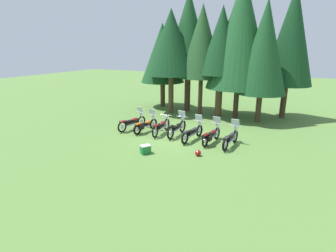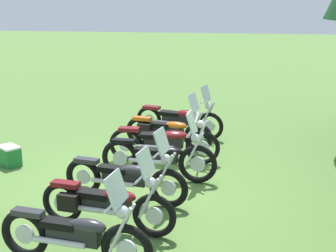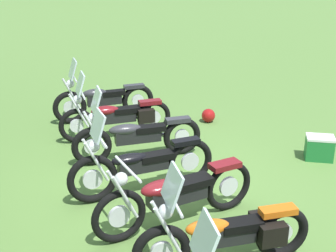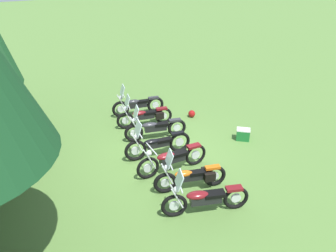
{
  "view_description": "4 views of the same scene",
  "coord_description": "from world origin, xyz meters",
  "px_view_note": "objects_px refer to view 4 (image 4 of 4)",
  "views": [
    {
      "loc": [
        5.82,
        -13.68,
        4.97
      ],
      "look_at": [
        -0.54,
        -0.08,
        0.61
      ],
      "focal_mm": 28.57,
      "sensor_mm": 36.0,
      "label": 1
    },
    {
      "loc": [
        8.61,
        1.83,
        3.46
      ],
      "look_at": [
        -0.44,
        0.34,
        1.0
      ],
      "focal_mm": 51.49,
      "sensor_mm": 36.0,
      "label": 2
    },
    {
      "loc": [
        -5.89,
        2.64,
        3.57
      ],
      "look_at": [
        0.23,
        -0.37,
        0.88
      ],
      "focal_mm": 49.74,
      "sensor_mm": 36.0,
      "label": 3
    },
    {
      "loc": [
        -9.24,
        4.05,
        6.37
      ],
      "look_at": [
        0.33,
        -0.36,
        0.81
      ],
      "focal_mm": 37.08,
      "sensor_mm": 36.0,
      "label": 4
    }
  ],
  "objects_px": {
    "motorcycle_3": "(157,144)",
    "dropped_helmet": "(192,114)",
    "motorcycle_1": "(191,176)",
    "motorcycle_6": "(137,105)",
    "motorcycle_2": "(172,159)",
    "picnic_cooler": "(243,134)",
    "motorcycle_5": "(145,116)",
    "motorcycle_0": "(204,198)",
    "motorcycle_4": "(155,128)"
  },
  "relations": [
    {
      "from": "motorcycle_3",
      "to": "dropped_helmet",
      "type": "relative_size",
      "value": 7.93
    },
    {
      "from": "motorcycle_1",
      "to": "motorcycle_6",
      "type": "xyz_separation_m",
      "value": [
        5.32,
        -0.32,
        0.01
      ]
    },
    {
      "from": "motorcycle_2",
      "to": "picnic_cooler",
      "type": "distance_m",
      "value": 3.3
    },
    {
      "from": "motorcycle_1",
      "to": "motorcycle_5",
      "type": "height_order",
      "value": "same"
    },
    {
      "from": "motorcycle_0",
      "to": "motorcycle_6",
      "type": "height_order",
      "value": "motorcycle_6"
    },
    {
      "from": "motorcycle_2",
      "to": "motorcycle_5",
      "type": "bearing_deg",
      "value": -98.19
    },
    {
      "from": "motorcycle_1",
      "to": "motorcycle_2",
      "type": "distance_m",
      "value": 1.04
    },
    {
      "from": "motorcycle_1",
      "to": "motorcycle_6",
      "type": "relative_size",
      "value": 0.98
    },
    {
      "from": "motorcycle_1",
      "to": "motorcycle_3",
      "type": "height_order",
      "value": "motorcycle_3"
    },
    {
      "from": "motorcycle_6",
      "to": "dropped_helmet",
      "type": "height_order",
      "value": "motorcycle_6"
    },
    {
      "from": "motorcycle_6",
      "to": "dropped_helmet",
      "type": "bearing_deg",
      "value": 157.37
    },
    {
      "from": "motorcycle_1",
      "to": "dropped_helmet",
      "type": "bearing_deg",
      "value": -106.6
    },
    {
      "from": "motorcycle_2",
      "to": "picnic_cooler",
      "type": "bearing_deg",
      "value": -168.95
    },
    {
      "from": "motorcycle_0",
      "to": "motorcycle_3",
      "type": "xyz_separation_m",
      "value": [
        3.07,
        0.04,
        -0.01
      ]
    },
    {
      "from": "motorcycle_4",
      "to": "motorcycle_6",
      "type": "height_order",
      "value": "motorcycle_6"
    },
    {
      "from": "motorcycle_0",
      "to": "picnic_cooler",
      "type": "relative_size",
      "value": 3.99
    },
    {
      "from": "motorcycle_6",
      "to": "dropped_helmet",
      "type": "xyz_separation_m",
      "value": [
        -1.13,
        -1.96,
        -0.31
      ]
    },
    {
      "from": "motorcycle_3",
      "to": "motorcycle_1",
      "type": "bearing_deg",
      "value": 99.49
    },
    {
      "from": "motorcycle_1",
      "to": "motorcycle_6",
      "type": "distance_m",
      "value": 5.33
    },
    {
      "from": "motorcycle_0",
      "to": "dropped_helmet",
      "type": "relative_size",
      "value": 8.02
    },
    {
      "from": "motorcycle_4",
      "to": "dropped_helmet",
      "type": "xyz_separation_m",
      "value": [
        1.03,
        -2.09,
        -0.3
      ]
    },
    {
      "from": "motorcycle_4",
      "to": "motorcycle_6",
      "type": "relative_size",
      "value": 1.05
    },
    {
      "from": "motorcycle_4",
      "to": "motorcycle_5",
      "type": "height_order",
      "value": "motorcycle_4"
    },
    {
      "from": "motorcycle_2",
      "to": "motorcycle_5",
      "type": "xyz_separation_m",
      "value": [
        3.21,
        -0.37,
        -0.02
      ]
    },
    {
      "from": "motorcycle_6",
      "to": "motorcycle_4",
      "type": "bearing_deg",
      "value": 93.77
    },
    {
      "from": "motorcycle_1",
      "to": "motorcycle_6",
      "type": "bearing_deg",
      "value": -81.52
    },
    {
      "from": "motorcycle_0",
      "to": "motorcycle_1",
      "type": "xyz_separation_m",
      "value": [
        1.03,
        -0.16,
        -0.03
      ]
    },
    {
      "from": "motorcycle_5",
      "to": "motorcycle_2",
      "type": "bearing_deg",
      "value": 91.73
    },
    {
      "from": "motorcycle_6",
      "to": "picnic_cooler",
      "type": "distance_m",
      "value": 4.52
    },
    {
      "from": "motorcycle_1",
      "to": "motorcycle_4",
      "type": "distance_m",
      "value": 3.16
    },
    {
      "from": "motorcycle_3",
      "to": "picnic_cooler",
      "type": "height_order",
      "value": "motorcycle_3"
    },
    {
      "from": "motorcycle_4",
      "to": "dropped_helmet",
      "type": "bearing_deg",
      "value": -143.87
    },
    {
      "from": "dropped_helmet",
      "to": "motorcycle_4",
      "type": "bearing_deg",
      "value": 116.31
    },
    {
      "from": "motorcycle_6",
      "to": "picnic_cooler",
      "type": "relative_size",
      "value": 3.74
    },
    {
      "from": "motorcycle_3",
      "to": "motorcycle_2",
      "type": "bearing_deg",
      "value": 98.08
    },
    {
      "from": "motorcycle_4",
      "to": "dropped_helmet",
      "type": "relative_size",
      "value": 7.87
    },
    {
      "from": "picnic_cooler",
      "to": "motorcycle_5",
      "type": "bearing_deg",
      "value": 48.7
    },
    {
      "from": "motorcycle_5",
      "to": "picnic_cooler",
      "type": "xyz_separation_m",
      "value": [
        -2.49,
        -2.84,
        -0.24
      ]
    },
    {
      "from": "motorcycle_3",
      "to": "motorcycle_6",
      "type": "bearing_deg",
      "value": -94.89
    },
    {
      "from": "dropped_helmet",
      "to": "motorcycle_0",
      "type": "bearing_deg",
      "value": 155.02
    },
    {
      "from": "motorcycle_1",
      "to": "motorcycle_3",
      "type": "relative_size",
      "value": 0.93
    },
    {
      "from": "motorcycle_2",
      "to": "motorcycle_1",
      "type": "bearing_deg",
      "value": 95.3
    },
    {
      "from": "motorcycle_0",
      "to": "picnic_cooler",
      "type": "xyz_separation_m",
      "value": [
        2.79,
        -3.24,
        -0.26
      ]
    },
    {
      "from": "motorcycle_0",
      "to": "motorcycle_4",
      "type": "bearing_deg",
      "value": -80.46
    },
    {
      "from": "motorcycle_2",
      "to": "motorcycle_3",
      "type": "relative_size",
      "value": 1.04
    },
    {
      "from": "motorcycle_1",
      "to": "motorcycle_5",
      "type": "bearing_deg",
      "value": -81.47
    },
    {
      "from": "motorcycle_0",
      "to": "picnic_cooler",
      "type": "bearing_deg",
      "value": -125.1
    },
    {
      "from": "motorcycle_0",
      "to": "motorcycle_3",
      "type": "bearing_deg",
      "value": -75.09
    },
    {
      "from": "motorcycle_3",
      "to": "motorcycle_6",
      "type": "height_order",
      "value": "motorcycle_3"
    },
    {
      "from": "motorcycle_5",
      "to": "dropped_helmet",
      "type": "xyz_separation_m",
      "value": [
        -0.05,
        -2.03,
        -0.31
      ]
    }
  ]
}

